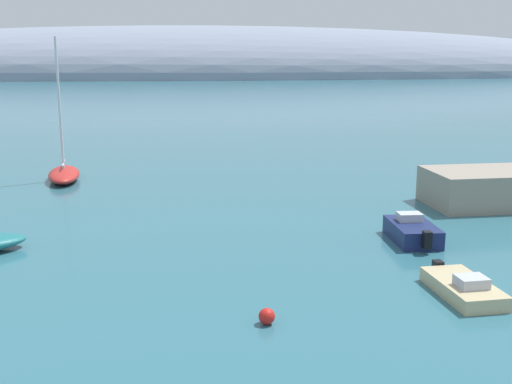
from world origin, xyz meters
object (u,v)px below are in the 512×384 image
motorboat_sand_outer (463,287)px  mooring_buoy_red (267,316)px  motorboat_navy_alongside_breakwater (412,231)px  sailboat_red_end_of_line (64,173)px

motorboat_sand_outer → mooring_buoy_red: 8.07m
motorboat_navy_alongside_breakwater → mooring_buoy_red: 12.37m
motorboat_sand_outer → mooring_buoy_red: motorboat_sand_outer is taller
sailboat_red_end_of_line → motorboat_navy_alongside_breakwater: bearing=41.1°
motorboat_sand_outer → sailboat_red_end_of_line: bearing=-145.9°
motorboat_navy_alongside_breakwater → mooring_buoy_red: bearing=138.3°
sailboat_red_end_of_line → motorboat_sand_outer: (19.18, -24.97, -0.24)m
motorboat_navy_alongside_breakwater → sailboat_red_end_of_line: bearing=50.2°
sailboat_red_end_of_line → mooring_buoy_red: bearing=15.9°
motorboat_navy_alongside_breakwater → mooring_buoy_red: (-8.54, -8.95, -0.20)m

